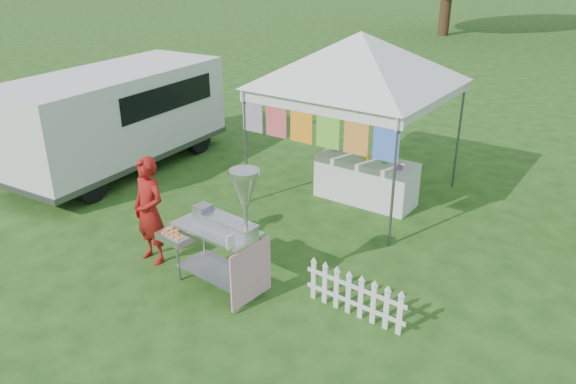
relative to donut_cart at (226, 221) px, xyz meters
The scene contains 7 objects.
ground 1.15m from the donut_cart, 120.34° to the left, with size 120.00×120.00×0.00m, color #1F4513.
canopy_main 4.29m from the donut_cart, 93.00° to the left, with size 4.24×4.24×3.45m.
donut_cart is the anchor object (origin of this frame).
vendor 1.50m from the donut_cart, behind, with size 0.59×0.39×1.62m, color maroon.
cargo_van 5.51m from the donut_cart, 154.00° to the left, with size 2.31×5.00×2.02m.
picket_fence 1.90m from the donut_cart, 16.86° to the left, with size 1.44×0.09×0.56m.
display_table 3.77m from the donut_cart, 88.19° to the left, with size 1.80×0.70×0.81m, color white.
Camera 1 is at (4.55, -5.17, 4.34)m, focal length 35.00 mm.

